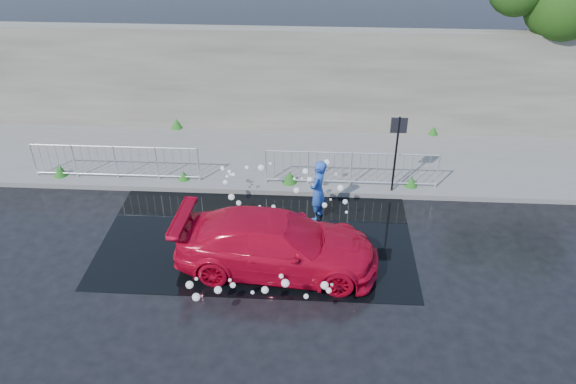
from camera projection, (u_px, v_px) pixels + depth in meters
name	position (u px, v px, depth m)	size (l,w,h in m)	color
ground	(234.00, 256.00, 14.05)	(90.00, 90.00, 0.00)	black
pavement	(256.00, 158.00, 18.23)	(30.00, 4.00, 0.15)	slate
curb	(248.00, 190.00, 16.54)	(30.00, 0.25, 0.16)	slate
retaining_wall	(261.00, 80.00, 19.11)	(30.00, 0.60, 3.50)	#5A564B
puddle	(258.00, 233.00, 14.87)	(8.00, 5.00, 0.01)	black
sign_post	(397.00, 143.00, 15.54)	(0.45, 0.06, 2.50)	black
railing_left	(115.00, 161.00, 16.68)	(5.05, 0.05, 1.10)	silver
railing_right	(351.00, 168.00, 16.34)	(5.05, 0.05, 1.10)	silver
weeds	(244.00, 159.00, 17.65)	(12.17, 3.93, 0.40)	#185717
water_spray	(276.00, 217.00, 14.09)	(3.55, 5.84, 1.11)	white
red_car	(277.00, 244.00, 13.34)	(1.97, 4.85, 1.41)	red
person	(318.00, 191.00, 15.00)	(0.65, 0.42, 1.77)	blue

